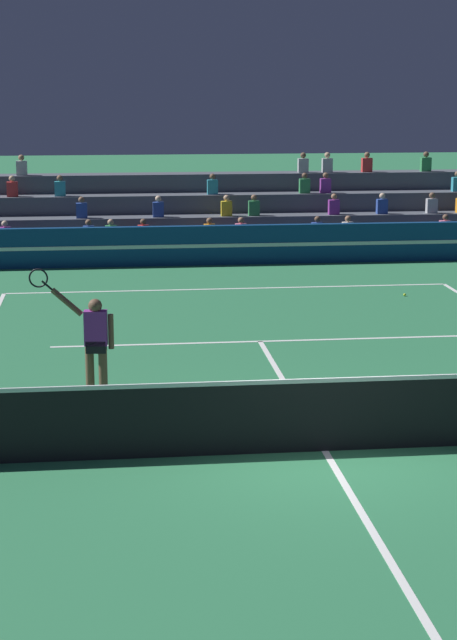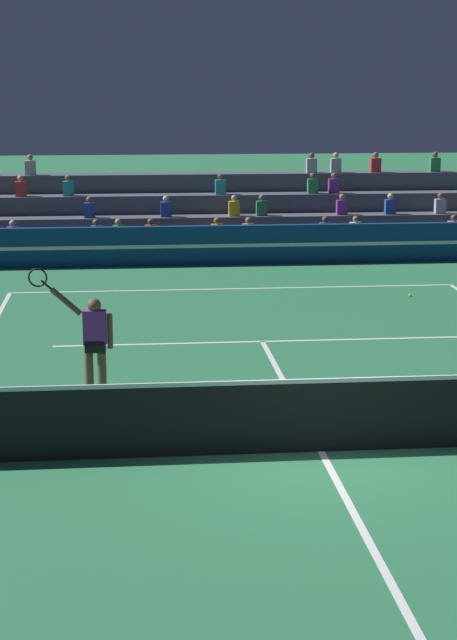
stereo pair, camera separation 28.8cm
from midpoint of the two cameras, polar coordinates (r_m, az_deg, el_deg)
name	(u,v)px [view 2 (the right image)]	position (r m, az deg, el deg)	size (l,w,h in m)	color
ground_plane	(321,451)	(15.14, 5.50, -6.99)	(120.00, 120.00, 0.00)	#2D7A4C
court_lines	(321,451)	(15.14, 5.50, -6.98)	(11.10, 23.90, 0.01)	white
tennis_net	(322,414)	(14.97, 5.55, -5.03)	(12.00, 0.10, 1.10)	black
sponsor_banner_wall	(221,245)	(29.95, -0.10, 4.02)	(18.00, 0.26, 1.10)	navy
bleacher_stand	(213,220)	(33.03, -0.61, 5.34)	(18.73, 3.80, 2.83)	#4C515B
tennis_player	(93,343)	(17.15, -6.75, -1.24)	(1.37, 0.37, 2.26)	brown
tennis_ball	(410,295)	(25.95, 9.98, 1.31)	(0.07, 0.07, 0.07)	#C6DB33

